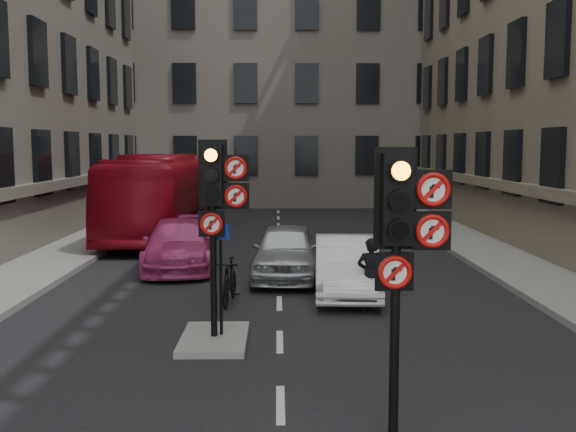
{
  "coord_description": "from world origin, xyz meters",
  "views": [
    {
      "loc": [
        -0.04,
        -7.04,
        3.6
      ],
      "look_at": [
        0.11,
        2.41,
        2.6
      ],
      "focal_mm": 42.0,
      "sensor_mm": 36.0,
      "label": 1
    }
  ],
  "objects_px": {
    "signal_near": "(404,230)",
    "motorcyclist": "(371,276)",
    "bus_red": "(164,195)",
    "car_silver": "(286,251)",
    "car_pink": "(178,245)",
    "info_sign": "(221,264)",
    "car_white": "(346,266)",
    "motorcycle": "(230,281)",
    "signal_far": "(217,195)"
  },
  "relations": [
    {
      "from": "bus_red",
      "to": "motorcycle",
      "type": "xyz_separation_m",
      "value": [
        3.37,
        -11.54,
        -1.1
      ]
    },
    {
      "from": "signal_far",
      "to": "bus_red",
      "type": "distance_m",
      "value": 14.94
    },
    {
      "from": "signal_near",
      "to": "motorcyclist",
      "type": "distance_m",
      "value": 6.35
    },
    {
      "from": "signal_far",
      "to": "car_silver",
      "type": "bearing_deg",
      "value": 77.57
    },
    {
      "from": "signal_near",
      "to": "car_silver",
      "type": "distance_m",
      "value": 10.2
    },
    {
      "from": "signal_near",
      "to": "info_sign",
      "type": "relative_size",
      "value": 1.74
    },
    {
      "from": "signal_far",
      "to": "car_silver",
      "type": "relative_size",
      "value": 0.83
    },
    {
      "from": "car_silver",
      "to": "bus_red",
      "type": "relative_size",
      "value": 0.37
    },
    {
      "from": "car_white",
      "to": "info_sign",
      "type": "bearing_deg",
      "value": -121.87
    },
    {
      "from": "bus_red",
      "to": "motorcyclist",
      "type": "relative_size",
      "value": 7.09
    },
    {
      "from": "signal_near",
      "to": "motorcyclist",
      "type": "height_order",
      "value": "signal_near"
    },
    {
      "from": "signal_near",
      "to": "car_white",
      "type": "distance_m",
      "value": 8.14
    },
    {
      "from": "signal_far",
      "to": "signal_near",
      "type": "bearing_deg",
      "value": -56.98
    },
    {
      "from": "car_silver",
      "to": "car_pink",
      "type": "distance_m",
      "value": 3.47
    },
    {
      "from": "car_white",
      "to": "car_pink",
      "type": "bearing_deg",
      "value": 145.46
    },
    {
      "from": "signal_far",
      "to": "car_pink",
      "type": "bearing_deg",
      "value": 103.73
    },
    {
      "from": "car_silver",
      "to": "car_white",
      "type": "xyz_separation_m",
      "value": [
        1.42,
        -2.02,
        -0.04
      ]
    },
    {
      "from": "motorcycle",
      "to": "motorcyclist",
      "type": "relative_size",
      "value": 1.06
    },
    {
      "from": "signal_far",
      "to": "motorcyclist",
      "type": "bearing_deg",
      "value": 34.15
    },
    {
      "from": "car_silver",
      "to": "car_white",
      "type": "bearing_deg",
      "value": -51.15
    },
    {
      "from": "bus_red",
      "to": "motorcycle",
      "type": "distance_m",
      "value": 12.07
    },
    {
      "from": "signal_near",
      "to": "info_sign",
      "type": "xyz_separation_m",
      "value": [
        -2.56,
        4.08,
        -1.14
      ]
    },
    {
      "from": "signal_far",
      "to": "car_silver",
      "type": "distance_m",
      "value": 6.4
    },
    {
      "from": "car_pink",
      "to": "info_sign",
      "type": "height_order",
      "value": "info_sign"
    },
    {
      "from": "signal_near",
      "to": "motorcycle",
      "type": "bearing_deg",
      "value": 110.53
    },
    {
      "from": "car_pink",
      "to": "motorcyclist",
      "type": "xyz_separation_m",
      "value": [
        4.89,
        -5.35,
        0.12
      ]
    },
    {
      "from": "signal_far",
      "to": "car_pink",
      "type": "xyz_separation_m",
      "value": [
        -1.82,
        7.44,
        -2.01
      ]
    },
    {
      "from": "signal_near",
      "to": "bus_red",
      "type": "distance_m",
      "value": 19.48
    },
    {
      "from": "bus_red",
      "to": "signal_near",
      "type": "bearing_deg",
      "value": -70.87
    },
    {
      "from": "signal_far",
      "to": "motorcycle",
      "type": "distance_m",
      "value": 3.69
    },
    {
      "from": "car_pink",
      "to": "car_silver",
      "type": "bearing_deg",
      "value": -31.49
    },
    {
      "from": "car_silver",
      "to": "info_sign",
      "type": "distance_m",
      "value": 6.04
    },
    {
      "from": "bus_red",
      "to": "info_sign",
      "type": "xyz_separation_m",
      "value": [
        3.42,
        -14.43,
        -0.18
      ]
    },
    {
      "from": "signal_far",
      "to": "car_silver",
      "type": "xyz_separation_m",
      "value": [
        1.31,
        5.94,
        -1.97
      ]
    },
    {
      "from": "motorcyclist",
      "to": "bus_red",
      "type": "bearing_deg",
      "value": -48.71
    },
    {
      "from": "car_silver",
      "to": "bus_red",
      "type": "xyz_separation_m",
      "value": [
        -4.7,
        8.57,
        0.89
      ]
    },
    {
      "from": "signal_near",
      "to": "car_silver",
      "type": "bearing_deg",
      "value": 97.39
    },
    {
      "from": "motorcycle",
      "to": "motorcyclist",
      "type": "distance_m",
      "value": 3.22
    },
    {
      "from": "signal_near",
      "to": "car_pink",
      "type": "bearing_deg",
      "value": 111.12
    },
    {
      "from": "bus_red",
      "to": "motorcyclist",
      "type": "height_order",
      "value": "bus_red"
    },
    {
      "from": "car_pink",
      "to": "motorcycle",
      "type": "bearing_deg",
      "value": -73.93
    },
    {
      "from": "signal_near",
      "to": "car_silver",
      "type": "height_order",
      "value": "signal_near"
    },
    {
      "from": "car_silver",
      "to": "motorcyclist",
      "type": "bearing_deg",
      "value": -61.7
    },
    {
      "from": "car_pink",
      "to": "motorcycle",
      "type": "relative_size",
      "value": 2.75
    },
    {
      "from": "signal_near",
      "to": "car_silver",
      "type": "relative_size",
      "value": 0.83
    },
    {
      "from": "motorcyclist",
      "to": "signal_far",
      "type": "bearing_deg",
      "value": 47.98
    },
    {
      "from": "car_white",
      "to": "info_sign",
      "type": "height_order",
      "value": "info_sign"
    },
    {
      "from": "motorcycle",
      "to": "info_sign",
      "type": "xyz_separation_m",
      "value": [
        0.05,
        -2.9,
        0.92
      ]
    },
    {
      "from": "car_white",
      "to": "motorcyclist",
      "type": "xyz_separation_m",
      "value": [
        0.34,
        -1.84,
        0.13
      ]
    },
    {
      "from": "car_pink",
      "to": "motorcycle",
      "type": "distance_m",
      "value": 4.82
    }
  ]
}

